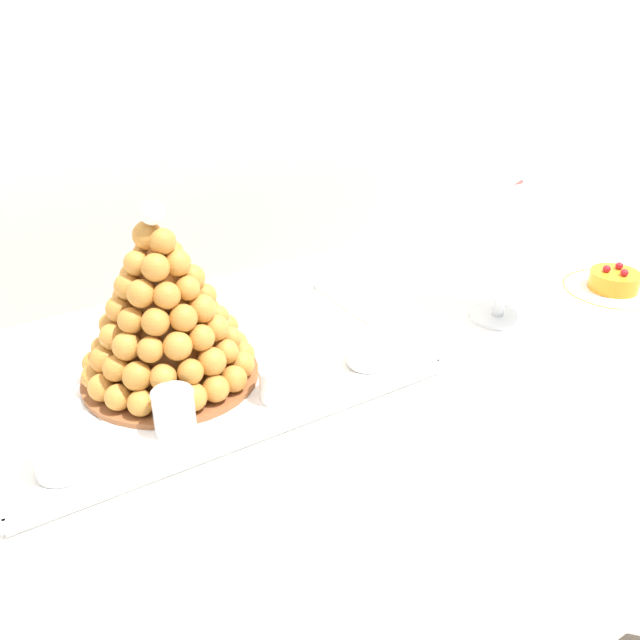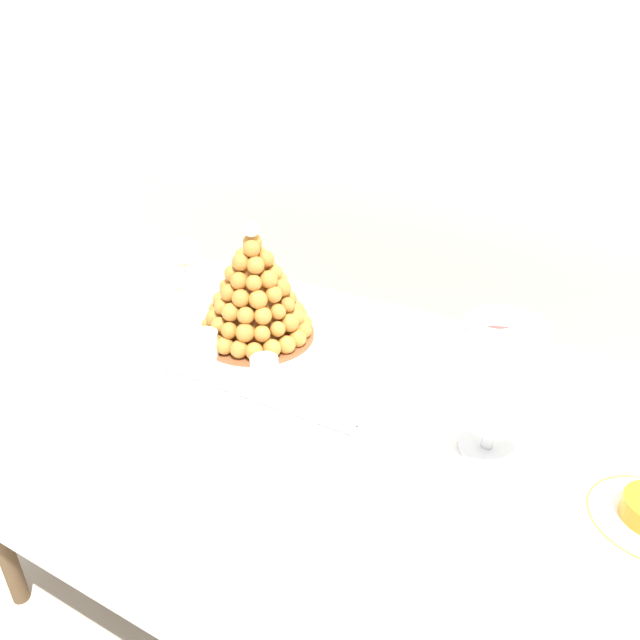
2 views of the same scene
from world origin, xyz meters
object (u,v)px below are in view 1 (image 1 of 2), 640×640
dessert_cup_centre (279,384)px  dessert_cup_mid_right (368,351)px  croquembouche (164,314)px  macaron_goblet (508,232)px  serving_tray (203,378)px  dessert_cup_mid_left (174,413)px  dessert_cup_left (59,453)px  fruit_tart_plate (613,285)px

dessert_cup_centre → dessert_cup_mid_right: (0.16, 0.01, -0.00)m
croquembouche → macaron_goblet: size_ratio=1.06×
dessert_cup_centre → dessert_cup_mid_right: dessert_cup_centre is taller
dessert_cup_centre → serving_tray: bearing=122.3°
dessert_cup_mid_left → dessert_cup_centre: 0.15m
dessert_cup_mid_left → croquembouche: bearing=70.8°
dessert_cup_mid_left → macaron_goblet: macaron_goblet is taller
dessert_cup_left → macaron_goblet: 0.74m
serving_tray → dessert_cup_mid_right: size_ratio=9.77×
serving_tray → croquembouche: croquembouche is taller
croquembouche → fruit_tart_plate: 0.82m
dessert_cup_left → macaron_goblet: bearing=1.2°
dessert_cup_centre → macaron_goblet: size_ratio=0.22×
serving_tray → dessert_cup_mid_right: bearing=-23.7°
macaron_goblet → dessert_cup_centre: bearing=-177.5°
dessert_cup_left → fruit_tart_plate: 0.99m
dessert_cup_mid_left → dessert_cup_centre: size_ratio=1.06×
fruit_tart_plate → croquembouche: bearing=169.4°
dessert_cup_mid_right → dessert_cup_mid_left: bearing=-179.5°
dessert_cup_mid_left → dessert_cup_centre: dessert_cup_mid_left is taller
dessert_cup_left → dessert_cup_mid_right: size_ratio=0.94×
croquembouche → dessert_cup_centre: bearing=-50.4°
serving_tray → dessert_cup_left: size_ratio=10.40×
serving_tray → dessert_cup_centre: size_ratio=11.03×
macaron_goblet → fruit_tart_plate: (0.26, -0.04, -0.14)m
fruit_tart_plate → dessert_cup_left: bearing=178.6°
dessert_cup_left → macaron_goblet: macaron_goblet is taller
dessert_cup_mid_left → fruit_tart_plate: (0.84, -0.03, -0.02)m
croquembouche → dessert_cup_left: croquembouche is taller
croquembouche → macaron_goblet: bearing=-11.4°
dessert_cup_mid_left → dessert_cup_mid_right: size_ratio=0.94×
serving_tray → dessert_cup_left: 0.25m
dessert_cup_left → croquembouche: bearing=33.9°
dessert_cup_mid_right → fruit_tart_plate: size_ratio=0.34×
dessert_cup_mid_left → fruit_tart_plate: 0.84m
dessert_cup_mid_right → macaron_goblet: (0.28, 0.01, 0.13)m
dessert_cup_mid_left → dessert_cup_left: bearing=-178.8°
croquembouche → dessert_cup_centre: size_ratio=4.80×
macaron_goblet → fruit_tart_plate: macaron_goblet is taller
croquembouche → dessert_cup_centre: 0.19m
dessert_cup_mid_right → dessert_cup_left: bearing=-179.3°
croquembouche → dessert_cup_centre: (0.11, -0.13, -0.08)m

